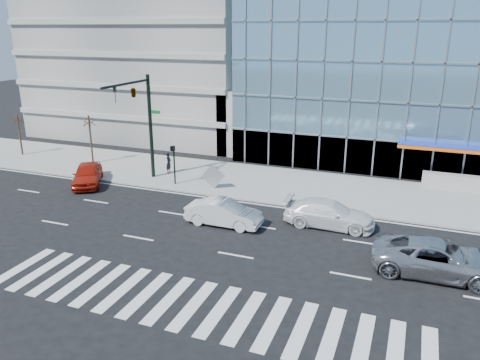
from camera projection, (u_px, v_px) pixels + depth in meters
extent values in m
plane|color=black|center=(260.00, 227.00, 28.29)|extent=(160.00, 160.00, 0.00)
cube|color=gray|center=(294.00, 186.00, 35.36)|extent=(120.00, 8.00, 0.15)
cube|color=gray|center=(171.00, 40.00, 55.06)|extent=(24.00, 24.00, 20.00)
cube|color=gray|center=(261.00, 119.00, 45.36)|extent=(6.00, 8.00, 6.00)
cylinder|color=black|center=(151.00, 127.00, 36.07)|extent=(0.28, 0.28, 8.00)
cylinder|color=black|center=(126.00, 84.00, 32.46)|extent=(0.18, 5.60, 0.18)
imported|color=black|center=(115.00, 95.00, 31.41)|extent=(0.18, 0.22, 1.10)
imported|color=black|center=(133.00, 91.00, 33.36)|extent=(0.48, 2.24, 0.90)
cube|color=#0C591E|center=(155.00, 112.00, 35.54)|extent=(0.90, 0.05, 0.25)
cylinder|color=black|center=(174.00, 165.00, 35.11)|extent=(0.12, 0.12, 3.00)
cube|color=black|center=(173.00, 149.00, 34.57)|extent=(0.30, 0.25, 0.35)
cylinder|color=#332319|center=(91.00, 140.00, 40.38)|extent=(0.16, 0.16, 4.20)
ellipsoid|color=#332319|center=(89.00, 120.00, 39.85)|extent=(1.10, 1.10, 0.90)
cylinder|color=#332319|center=(20.00, 135.00, 43.17)|extent=(0.16, 0.16, 3.80)
ellipsoid|color=#332319|center=(17.00, 118.00, 42.69)|extent=(1.10, 1.10, 0.90)
imported|color=#B6B7BC|center=(437.00, 258.00, 22.60)|extent=(6.19, 2.97, 1.70)
imported|color=white|center=(329.00, 214.00, 28.16)|extent=(5.48, 2.30, 1.58)
imported|color=silver|center=(224.00, 213.00, 28.34)|extent=(4.69, 1.64, 1.54)
imported|color=#A31A0C|center=(87.00, 174.00, 35.62)|extent=(4.17, 5.15, 1.65)
imported|color=black|center=(169.00, 163.00, 38.03)|extent=(0.48, 0.66, 1.67)
cube|color=#959595|center=(213.00, 176.00, 34.32)|extent=(1.82, 0.32, 1.83)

